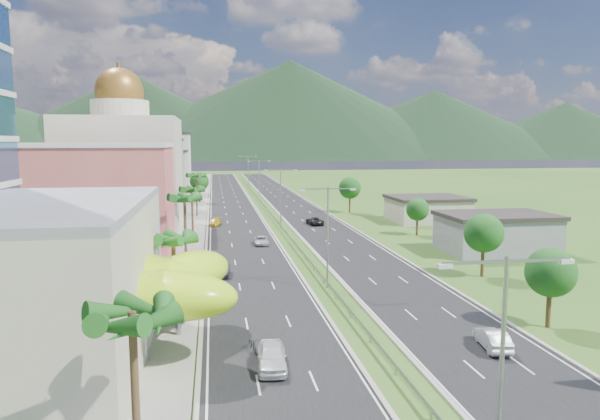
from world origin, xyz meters
name	(u,v)px	position (x,y,z in m)	size (l,w,h in m)	color
ground	(351,318)	(0.00, 0.00, 0.00)	(500.00, 500.00, 0.00)	#2D5119
road_left	(232,205)	(-7.50, 90.00, 0.02)	(11.00, 260.00, 0.04)	black
road_right	(290,203)	(7.50, 90.00, 0.02)	(11.00, 260.00, 0.04)	black
sidewalk_left	(193,205)	(-17.00, 90.00, 0.06)	(7.00, 260.00, 0.12)	gray
median_guardrail	(268,211)	(0.00, 71.99, 0.62)	(0.10, 216.06, 0.76)	gray
streetlight_median_a	(502,355)	(0.00, -25.00, 6.75)	(6.04, 0.25, 11.00)	gray
streetlight_median_b	(328,227)	(0.00, 10.00, 6.75)	(6.04, 0.25, 11.00)	gray
streetlight_median_c	(281,192)	(0.00, 50.00, 6.75)	(6.04, 0.25, 11.00)	gray
streetlight_median_d	(259,176)	(0.00, 95.00, 6.75)	(6.04, 0.25, 11.00)	gray
streetlight_median_e	(248,168)	(0.00, 140.00, 6.75)	(6.04, 0.25, 11.00)	gray
lime_canopy	(107,285)	(-20.00, -4.00, 4.99)	(18.00, 15.00, 7.40)	#B2E716
pink_shophouse	(96,202)	(-28.00, 32.00, 7.50)	(20.00, 15.00, 15.00)	#C55350
domed_building	(123,166)	(-28.00, 55.00, 11.35)	(20.00, 20.00, 28.70)	beige
midrise_grey	(146,176)	(-27.00, 80.00, 8.00)	(16.00, 15.00, 16.00)	gray
midrise_beige	(156,177)	(-27.00, 102.00, 6.50)	(16.00, 15.00, 13.00)	#BDB19B
midrise_white	(164,164)	(-27.00, 125.00, 9.00)	(16.00, 15.00, 18.00)	silver
shed_near	(496,235)	(28.00, 25.00, 2.50)	(15.00, 10.00, 5.00)	gray
shed_far	(427,210)	(30.00, 55.00, 2.20)	(14.00, 12.00, 4.40)	#BDB19B
palm_tree_a	(132,322)	(-15.50, -22.00, 8.02)	(3.60, 3.60, 9.10)	#47301C
palm_tree_b	(173,242)	(-15.50, 2.00, 7.06)	(3.60, 3.60, 8.10)	#47301C
palm_tree_c	(185,201)	(-15.50, 22.00, 8.50)	(3.60, 3.60, 9.60)	#47301C
palm_tree_d	(192,192)	(-15.50, 45.00, 7.54)	(3.60, 3.60, 8.60)	#47301C
palm_tree_e	(196,177)	(-15.50, 70.00, 8.31)	(3.60, 3.60, 9.40)	#47301C
leafy_tree_lfar	(199,182)	(-15.50, 95.00, 5.58)	(4.90, 4.90, 8.05)	#47301C
leafy_tree_ra	(551,273)	(16.00, -5.00, 4.78)	(4.20, 4.20, 6.90)	#47301C
leafy_tree_rb	(484,233)	(19.00, 12.00, 5.18)	(4.55, 4.55, 7.47)	#47301C
leafy_tree_rc	(418,210)	(22.00, 40.00, 4.37)	(3.85, 3.85, 6.33)	#47301C
leafy_tree_rd	(350,188)	(18.00, 70.00, 5.58)	(4.90, 4.90, 8.05)	#47301C
mountain_ridge	(291,159)	(60.00, 450.00, 0.00)	(860.00, 140.00, 90.00)	black
car_white_near_left	(272,356)	(-8.16, -9.55, 0.88)	(1.99, 4.95, 1.69)	silver
car_dark_left	(223,270)	(-11.01, 17.20, 0.72)	(1.44, 4.14, 1.36)	black
car_silver_mid_left	(261,240)	(-4.85, 35.75, 0.68)	(2.11, 4.58, 1.27)	#B4B7BC
car_yellow_far_left	(216,222)	(-11.66, 56.28, 0.68)	(1.80, 4.43, 1.28)	gold
car_silver_right	(492,339)	(8.87, -8.67, 0.80)	(1.61, 4.63, 1.52)	#AFB2B7
car_dark_far_right	(315,221)	(7.02, 54.11, 0.77)	(2.41, 5.22, 1.45)	black
motorcycle	(253,342)	(-9.24, -6.17, 0.70)	(0.63, 2.07, 1.32)	black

